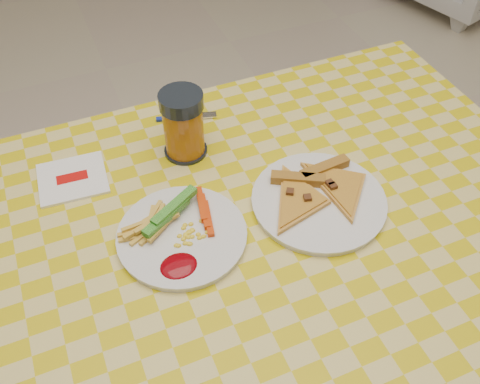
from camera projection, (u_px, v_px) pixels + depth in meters
name	position (u px, v px, depth m)	size (l,w,h in m)	color
table	(248.00, 251.00, 1.05)	(1.28, 0.88, 0.76)	silver
plate_left	(182.00, 236.00, 0.98)	(0.23, 0.23, 0.01)	silver
plate_right	(319.00, 202.00, 1.03)	(0.26, 0.26, 0.01)	silver
fries_veggies	(174.00, 225.00, 0.97)	(0.20, 0.18, 0.04)	#EDD44B
pizza_slices	(317.00, 191.00, 1.03)	(0.27, 0.24, 0.02)	gold
drink_glass	(183.00, 125.00, 1.09)	(0.09, 0.09, 0.15)	black
napkin	(72.00, 179.00, 1.08)	(0.14, 0.13, 0.01)	white
fork	(187.00, 117.00, 1.21)	(0.14, 0.05, 0.01)	#152896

